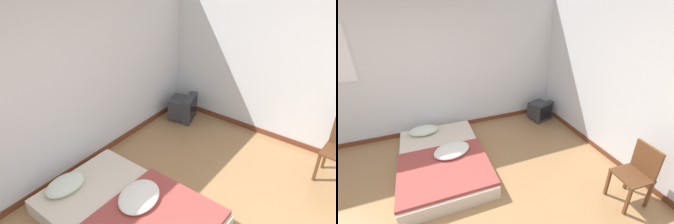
{
  "view_description": "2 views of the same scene",
  "coord_description": "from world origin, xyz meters",
  "views": [
    {
      "loc": [
        -1.6,
        -0.8,
        3.02
      ],
      "look_at": [
        1.54,
        1.58,
        0.77
      ],
      "focal_mm": 35.0,
      "sensor_mm": 36.0,
      "label": 1
    },
    {
      "loc": [
        0.11,
        -1.96,
        2.5
      ],
      "look_at": [
        1.49,
        1.41,
        0.68
      ],
      "focal_mm": 24.0,
      "sensor_mm": 36.0,
      "label": 2
    }
  ],
  "objects": [
    {
      "name": "mattress_bed",
      "position": [
        0.26,
        1.19,
        0.13
      ],
      "size": [
        1.36,
        2.07,
        0.35
      ],
      "color": "beige",
      "rests_on": "ground_plane"
    },
    {
      "name": "crt_tv",
      "position": [
        2.6,
        2.04,
        0.21
      ],
      "size": [
        0.53,
        0.52,
        0.45
      ],
      "color": "#333338",
      "rests_on": "ground_plane"
    },
    {
      "name": "wooden_chair",
      "position": [
        2.57,
        -0.51,
        0.5
      ],
      "size": [
        0.42,
        0.42,
        0.86
      ],
      "color": "brown",
      "rests_on": "ground_plane"
    },
    {
      "name": "wall_back",
      "position": [
        -0.01,
        2.47,
        1.29
      ],
      "size": [
        8.37,
        0.08,
        2.6
      ],
      "color": "silver",
      "rests_on": "ground_plane"
    },
    {
      "name": "wall_right",
      "position": [
        3.02,
        0.0,
        1.29
      ],
      "size": [
        0.08,
        7.28,
        2.6
      ],
      "color": "silver",
      "rests_on": "ground_plane"
    }
  ]
}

